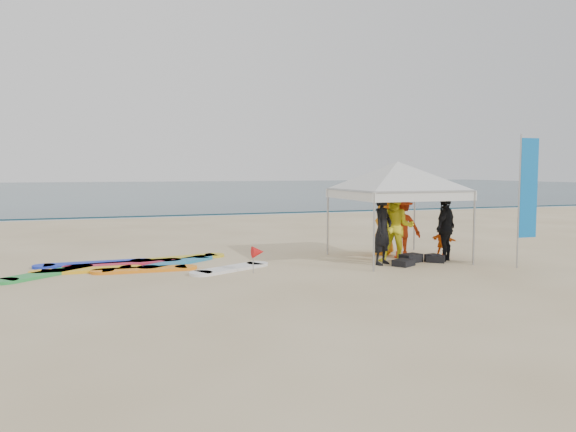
{
  "coord_description": "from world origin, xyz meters",
  "views": [
    {
      "loc": [
        -3.89,
        -11.37,
        2.42
      ],
      "look_at": [
        0.86,
        2.6,
        1.2
      ],
      "focal_mm": 35.0,
      "sensor_mm": 36.0,
      "label": 1
    }
  ],
  "objects_px": {
    "person_orange_a": "(401,227)",
    "person_black_b": "(445,228)",
    "person_black_a": "(383,229)",
    "person_seated": "(442,241)",
    "feather_flag": "(527,190)",
    "person_orange_b": "(385,227)",
    "canopy_tent": "(398,162)",
    "marker_pennant": "(258,252)",
    "person_yellow": "(396,227)",
    "surfboard_spread": "(134,266)"
  },
  "relations": [
    {
      "from": "person_orange_a",
      "to": "person_black_b",
      "type": "xyz_separation_m",
      "value": [
        0.87,
        -0.8,
        0.01
      ]
    },
    {
      "from": "person_black_a",
      "to": "person_seated",
      "type": "height_order",
      "value": "person_black_a"
    },
    {
      "from": "person_seated",
      "to": "feather_flag",
      "type": "bearing_deg",
      "value": -172.11
    },
    {
      "from": "person_orange_b",
      "to": "person_seated",
      "type": "bearing_deg",
      "value": 119.92
    },
    {
      "from": "person_orange_a",
      "to": "canopy_tent",
      "type": "xyz_separation_m",
      "value": [
        -0.25,
        -0.2,
        1.77
      ]
    },
    {
      "from": "person_orange_a",
      "to": "person_black_b",
      "type": "distance_m",
      "value": 1.18
    },
    {
      "from": "person_black_b",
      "to": "person_seated",
      "type": "relative_size",
      "value": 1.98
    },
    {
      "from": "person_orange_a",
      "to": "marker_pennant",
      "type": "bearing_deg",
      "value": 25.94
    },
    {
      "from": "person_orange_a",
      "to": "canopy_tent",
      "type": "distance_m",
      "value": 1.8
    },
    {
      "from": "person_yellow",
      "to": "person_black_a",
      "type": "bearing_deg",
      "value": -133.81
    },
    {
      "from": "person_orange_a",
      "to": "surfboard_spread",
      "type": "xyz_separation_m",
      "value": [
        -7.04,
        0.8,
        -0.82
      ]
    },
    {
      "from": "person_black_b",
      "to": "canopy_tent",
      "type": "distance_m",
      "value": 2.17
    },
    {
      "from": "person_yellow",
      "to": "person_black_b",
      "type": "bearing_deg",
      "value": 30.25
    },
    {
      "from": "person_black_b",
      "to": "person_orange_b",
      "type": "xyz_separation_m",
      "value": [
        -1.01,
        1.46,
        -0.09
      ]
    },
    {
      "from": "person_black_a",
      "to": "person_orange_a",
      "type": "distance_m",
      "value": 1.28
    },
    {
      "from": "person_black_a",
      "to": "person_orange_b",
      "type": "distance_m",
      "value": 1.7
    },
    {
      "from": "person_black_a",
      "to": "person_orange_a",
      "type": "height_order",
      "value": "person_black_a"
    },
    {
      "from": "person_yellow",
      "to": "person_orange_a",
      "type": "xyz_separation_m",
      "value": [
        0.55,
        0.7,
        -0.08
      ]
    },
    {
      "from": "person_black_a",
      "to": "marker_pennant",
      "type": "distance_m",
      "value": 3.36
    },
    {
      "from": "person_orange_a",
      "to": "person_orange_b",
      "type": "relative_size",
      "value": 1.1
    },
    {
      "from": "person_seated",
      "to": "person_yellow",
      "type": "bearing_deg",
      "value": 93.86
    },
    {
      "from": "person_seated",
      "to": "surfboard_spread",
      "type": "height_order",
      "value": "person_seated"
    },
    {
      "from": "person_orange_b",
      "to": "surfboard_spread",
      "type": "relative_size",
      "value": 0.26
    },
    {
      "from": "person_black_a",
      "to": "person_seated",
      "type": "bearing_deg",
      "value": -18.31
    },
    {
      "from": "person_yellow",
      "to": "person_orange_b",
      "type": "bearing_deg",
      "value": 107.29
    },
    {
      "from": "person_orange_b",
      "to": "feather_flag",
      "type": "distance_m",
      "value": 3.94
    },
    {
      "from": "person_orange_b",
      "to": "surfboard_spread",
      "type": "height_order",
      "value": "person_orange_b"
    },
    {
      "from": "person_black_a",
      "to": "canopy_tent",
      "type": "bearing_deg",
      "value": 3.68
    },
    {
      "from": "person_yellow",
      "to": "feather_flag",
      "type": "xyz_separation_m",
      "value": [
        2.69,
        -1.63,
        0.99
      ]
    },
    {
      "from": "person_black_a",
      "to": "person_orange_b",
      "type": "xyz_separation_m",
      "value": [
        0.86,
        1.46,
        -0.12
      ]
    },
    {
      "from": "person_black_b",
      "to": "canopy_tent",
      "type": "relative_size",
      "value": 0.44
    },
    {
      "from": "feather_flag",
      "to": "person_orange_b",
      "type": "bearing_deg",
      "value": 127.23
    },
    {
      "from": "person_orange_b",
      "to": "marker_pennant",
      "type": "bearing_deg",
      "value": -9.71
    },
    {
      "from": "person_seated",
      "to": "person_orange_a",
      "type": "bearing_deg",
      "value": 70.29
    },
    {
      "from": "canopy_tent",
      "to": "feather_flag",
      "type": "bearing_deg",
      "value": -41.77
    },
    {
      "from": "person_yellow",
      "to": "person_seated",
      "type": "xyz_separation_m",
      "value": [
        1.79,
        0.58,
        -0.5
      ]
    },
    {
      "from": "person_orange_a",
      "to": "surfboard_spread",
      "type": "distance_m",
      "value": 7.14
    },
    {
      "from": "person_black_b",
      "to": "surfboard_spread",
      "type": "relative_size",
      "value": 0.29
    },
    {
      "from": "person_yellow",
      "to": "canopy_tent",
      "type": "distance_m",
      "value": 1.79
    },
    {
      "from": "person_orange_b",
      "to": "feather_flag",
      "type": "bearing_deg",
      "value": 96.74
    },
    {
      "from": "person_yellow",
      "to": "surfboard_spread",
      "type": "xyz_separation_m",
      "value": [
        -6.49,
        1.5,
        -0.9
      ]
    },
    {
      "from": "canopy_tent",
      "to": "marker_pennant",
      "type": "relative_size",
      "value": 6.27
    },
    {
      "from": "person_orange_a",
      "to": "person_seated",
      "type": "height_order",
      "value": "person_orange_a"
    },
    {
      "from": "person_black_b",
      "to": "surfboard_spread",
      "type": "xyz_separation_m",
      "value": [
        -7.91,
        1.6,
        -0.84
      ]
    },
    {
      "from": "person_yellow",
      "to": "canopy_tent",
      "type": "bearing_deg",
      "value": 93.36
    },
    {
      "from": "canopy_tent",
      "to": "person_orange_b",
      "type": "bearing_deg",
      "value": 82.61
    },
    {
      "from": "person_yellow",
      "to": "person_seated",
      "type": "distance_m",
      "value": 1.95
    },
    {
      "from": "person_yellow",
      "to": "person_orange_a",
      "type": "distance_m",
      "value": 0.9
    },
    {
      "from": "person_black_b",
      "to": "person_black_a",
      "type": "bearing_deg",
      "value": -33.51
    },
    {
      "from": "person_black_b",
      "to": "surfboard_spread",
      "type": "distance_m",
      "value": 8.12
    }
  ]
}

